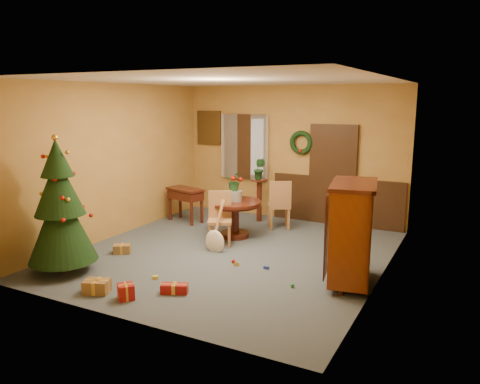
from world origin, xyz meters
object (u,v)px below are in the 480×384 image
Objects in this scene: christmas_tree at (60,208)px; writing_desk at (185,196)px; dining_table at (235,212)px; chair_near at (220,216)px; sideboard at (352,230)px.

writing_desk is (-0.03, 3.37, -0.44)m from christmas_tree.
dining_table is 1.05× the size of chair_near.
sideboard is (4.04, -1.81, 0.23)m from writing_desk.
christmas_tree reaches higher than dining_table.
writing_desk is at bearing 155.85° from sideboard.
dining_table is 2.88m from sideboard.
sideboard is at bearing -16.46° from chair_near.
sideboard is (2.56, -1.29, 0.30)m from dining_table.
writing_desk is at bearing 144.24° from chair_near.
chair_near is at bearing 58.59° from christmas_tree.
dining_table is 0.49× the size of christmas_tree.
writing_desk is (-1.48, 0.53, 0.06)m from dining_table.
writing_desk is at bearing 90.59° from christmas_tree.
christmas_tree is (-1.42, -2.32, 0.48)m from chair_near.
chair_near is 2.76m from christmas_tree.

